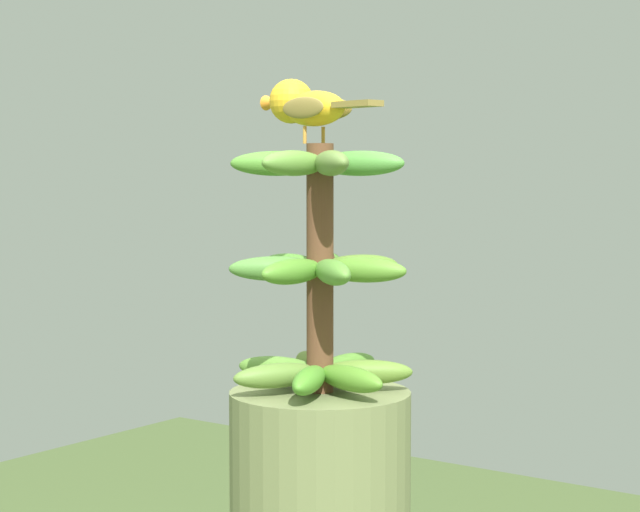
{
  "coord_description": "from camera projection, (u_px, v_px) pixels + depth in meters",
  "views": [
    {
      "loc": [
        -0.9,
        1.24,
        1.54
      ],
      "look_at": [
        0.0,
        0.0,
        1.42
      ],
      "focal_mm": 64.42,
      "sensor_mm": 36.0,
      "label": 1
    }
  ],
  "objects": [
    {
      "name": "banana_bunch",
      "position": [
        320.0,
        268.0,
        1.53
      ],
      "size": [
        0.25,
        0.25,
        0.33
      ],
      "color": "brown",
      "rests_on": "banana_tree"
    },
    {
      "name": "perched_bird",
      "position": [
        305.0,
        105.0,
        1.56
      ],
      "size": [
        0.22,
        0.08,
        0.09
      ],
      "color": "#C68933",
      "rests_on": "banana_bunch"
    }
  ]
}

